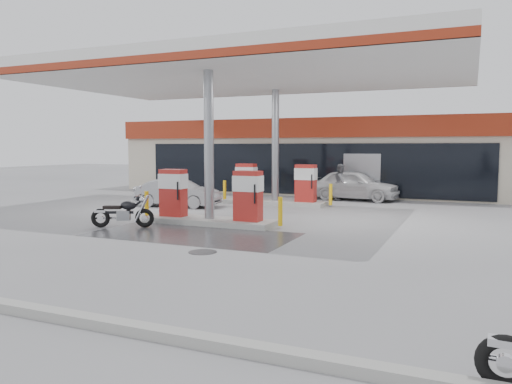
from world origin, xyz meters
TOP-DOWN VIEW (x-y plane):
  - ground at (0.00, 0.00)m, footprint 90.00×90.00m
  - wet_patch at (0.50, 0.00)m, footprint 6.00×3.00m
  - drain_cover at (2.00, -2.00)m, footprint 0.70×0.70m
  - store_building at (0.01, 15.94)m, footprint 22.00×8.22m
  - canopy at (0.00, 5.00)m, footprint 16.00×10.02m
  - pump_island_near at (0.00, 2.00)m, footprint 5.14×1.30m
  - pump_island_far at (0.00, 8.00)m, footprint 5.14×1.30m
  - parked_motorcycle at (-2.12, 0.24)m, footprint 1.87×1.03m
  - sedan_white at (2.78, 11.20)m, footprint 4.39×2.11m
  - attendant at (2.25, 10.80)m, footprint 0.68×0.86m
  - hatchback_silver at (-3.52, 5.60)m, footprint 3.71×1.61m
  - parked_car_left at (-6.09, 13.72)m, footprint 4.61×3.21m

SIDE VIEW (x-z plane):
  - ground at x=0.00m, z-range 0.00..0.00m
  - wet_patch at x=0.50m, z-range 0.00..0.00m
  - drain_cover at x=2.00m, z-range 0.00..0.01m
  - parked_motorcycle at x=-2.12m, z-range -0.06..0.96m
  - hatchback_silver at x=-3.52m, z-range 0.00..1.19m
  - parked_car_left at x=-6.09m, z-range 0.00..1.24m
  - pump_island_near at x=0.00m, z-range -0.18..1.60m
  - pump_island_far at x=0.00m, z-range -0.18..1.60m
  - sedan_white at x=2.78m, z-range 0.00..1.45m
  - attendant at x=2.25m, z-range 0.00..1.73m
  - store_building at x=0.01m, z-range 0.01..4.01m
  - canopy at x=0.00m, z-range 2.51..8.02m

